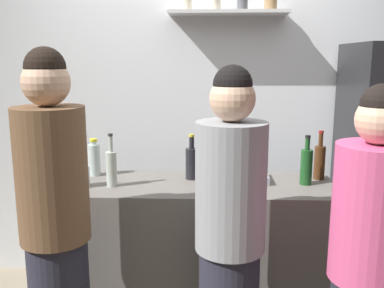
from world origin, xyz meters
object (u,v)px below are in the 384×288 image
Objects in this scene: wine_bottle_green_glass at (306,166)px; water_bottle_plastic at (94,159)px; utensil_holder at (82,176)px; wine_bottle_amber_glass at (320,161)px; wine_bottle_pale_glass at (111,167)px; wine_bottle_dark_glass at (192,162)px; person_pink_top at (367,271)px; person_brown_jacket at (56,229)px; baking_pan at (240,177)px; person_grey_hoodie at (230,240)px.

water_bottle_plastic is at bearing 173.32° from wine_bottle_green_glass.
wine_bottle_amber_glass is (1.48, 0.23, 0.05)m from utensil_holder.
wine_bottle_pale_glass is 1.32× the size of water_bottle_plastic.
wine_bottle_dark_glass reaches higher than water_bottle_plastic.
person_pink_top is (1.46, -0.71, -0.22)m from utensil_holder.
wine_bottle_green_glass is at bearing -86.46° from person_brown_jacket.
wine_bottle_dark_glass is 0.18× the size of person_pink_top.
baking_pan is at bearing -5.24° from wine_bottle_dark_glass.
wine_bottle_amber_glass is 1.03× the size of wine_bottle_green_glass.
person_grey_hoodie is 1.04× the size of person_pink_top.
utensil_holder is (-0.97, -0.17, 0.04)m from baking_pan.
wine_bottle_amber_glass reaches higher than wine_bottle_green_glass.
water_bottle_plastic is 0.15× the size of person_pink_top.
wine_bottle_amber_glass is 1.65m from person_brown_jacket.
person_brown_jacket is (-0.86, -0.01, 0.05)m from person_grey_hoodie.
person_grey_hoodie is (-0.61, -0.74, -0.23)m from wine_bottle_amber_glass.
wine_bottle_green_glass is 0.18× the size of person_grey_hoodie.
person_pink_top is (1.28, -0.73, -0.27)m from wine_bottle_pale_glass.
wine_bottle_pale_glass reaches higher than utensil_holder.
water_bottle_plastic is (0.01, 0.26, 0.05)m from utensil_holder.
person_grey_hoodie is (-0.10, -0.68, -0.13)m from baking_pan.
wine_bottle_amber_glass is at bearing 62.00° from person_grey_hoodie.
person_pink_top reaches higher than wine_bottle_pale_glass.
person_pink_top reaches higher than wine_bottle_green_glass.
baking_pan is at bearing 93.29° from person_grey_hoodie.
person_grey_hoodie is at bearing -37.26° from wine_bottle_pale_glass.
wine_bottle_amber_glass is at bearing 2.12° from wine_bottle_dark_glass.
wine_bottle_pale_glass is (0.18, 0.02, 0.05)m from utensil_holder.
wine_bottle_pale_glass is at bearing -38.08° from person_brown_jacket.
utensil_holder is 0.92× the size of water_bottle_plastic.
water_bottle_plastic is 0.14× the size of person_brown_jacket.
person_pink_top reaches higher than water_bottle_plastic.
baking_pan is at bearing 170.25° from wine_bottle_green_glass.
baking_pan is 0.97m from water_bottle_plastic.
wine_bottle_amber_glass is at bearing -38.38° from person_pink_top.
wine_bottle_dark_glass is 0.97m from person_brown_jacket.
wine_bottle_dark_glass is 0.17× the size of person_brown_jacket.
water_bottle_plastic reaches higher than utensil_holder.
wine_bottle_green_glass is 0.18× the size of person_brown_jacket.
wine_bottle_green_glass is 0.86m from person_pink_top.
utensil_holder is at bearing -171.20° from wine_bottle_amber_glass.
wine_bottle_amber_glass is 1.31m from wine_bottle_pale_glass.
person_brown_jacket reaches higher than utensil_holder.
person_grey_hoodie is (0.87, -0.51, -0.17)m from utensil_holder.
person_pink_top is at bearing -118.80° from person_brown_jacket.
water_bottle_plastic is at bearing 88.11° from utensil_holder.
person_pink_top is at bearing -48.54° from wine_bottle_dark_glass.
person_brown_jacket reaches higher than water_bottle_plastic.
person_pink_top is (1.45, -0.97, -0.26)m from water_bottle_plastic.
person_grey_hoodie is 0.63m from person_pink_top.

